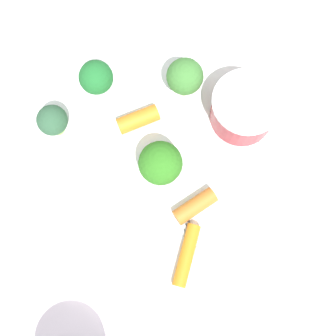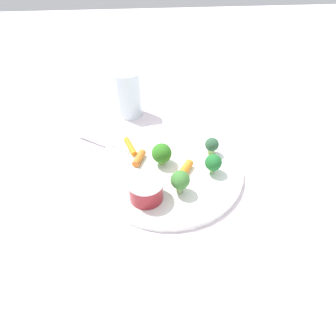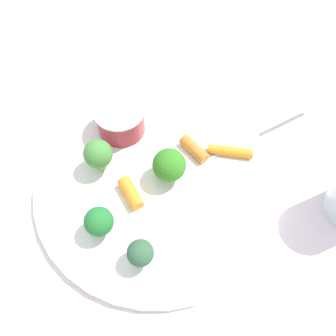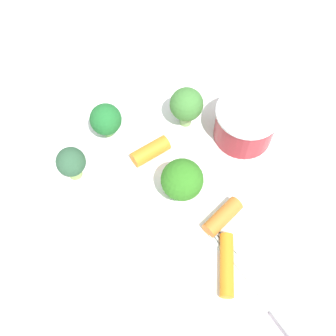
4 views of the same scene
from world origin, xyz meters
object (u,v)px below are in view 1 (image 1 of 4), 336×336
at_px(carrot_stick_2, 195,206).
at_px(fork, 220,306).
at_px(broccoli_floret_0, 160,163).
at_px(carrot_stick_0, 187,255).
at_px(carrot_stick_1, 138,119).
at_px(broccoli_floret_2, 53,121).
at_px(broccoli_floret_3, 96,78).
at_px(plate, 156,156).
at_px(sauce_cup, 244,109).
at_px(broccoli_floret_1, 185,77).

height_order(carrot_stick_2, fork, carrot_stick_2).
bearing_deg(broccoli_floret_0, carrot_stick_0, 50.62).
bearing_deg(carrot_stick_1, carrot_stick_0, 53.76).
relative_size(carrot_stick_1, carrot_stick_2, 0.97).
xyz_separation_m(broccoli_floret_2, carrot_stick_1, (-0.05, 0.06, -0.01)).
height_order(carrot_stick_0, carrot_stick_2, carrot_stick_2).
height_order(broccoli_floret_0, broccoli_floret_3, broccoli_floret_0).
height_order(plate, fork, fork).
height_order(broccoli_floret_0, carrot_stick_1, broccoli_floret_0).
bearing_deg(broccoli_floret_3, carrot_stick_2, 72.16).
height_order(sauce_cup, broccoli_floret_1, broccoli_floret_1).
bearing_deg(broccoli_floret_2, broccoli_floret_3, 171.35).
distance_m(sauce_cup, broccoli_floret_0, 0.09).
distance_m(carrot_stick_2, fork, 0.09).
height_order(broccoli_floret_2, broccoli_floret_3, broccoli_floret_3).
xyz_separation_m(broccoli_floret_3, fork, (0.10, 0.21, -0.02)).
bearing_deg(plate, broccoli_floret_2, -70.79).
bearing_deg(broccoli_floret_0, broccoli_floret_1, -161.02).
bearing_deg(broccoli_floret_3, sauce_cup, 112.38).
bearing_deg(fork, broccoli_floret_3, -116.85).
bearing_deg(broccoli_floret_2, plate, 109.21).
height_order(sauce_cup, broccoli_floret_0, broccoli_floret_0).
height_order(broccoli_floret_1, carrot_stick_0, broccoli_floret_1).
height_order(plate, broccoli_floret_3, broccoli_floret_3).
height_order(carrot_stick_0, fork, carrot_stick_0).
bearing_deg(sauce_cup, fork, 26.39).
bearing_deg(carrot_stick_2, broccoli_floret_0, -104.14).
xyz_separation_m(broccoli_floret_0, broccoli_floret_2, (0.02, -0.10, -0.00)).
distance_m(broccoli_floret_1, broccoli_floret_2, 0.13).
distance_m(sauce_cup, fork, 0.18).
distance_m(plate, broccoli_floret_3, 0.09).
height_order(carrot_stick_0, carrot_stick_1, carrot_stick_1).
bearing_deg(carrot_stick_2, fork, 48.09).
xyz_separation_m(broccoli_floret_0, fork, (0.07, 0.11, -0.02)).
distance_m(broccoli_floret_3, carrot_stick_2, 0.15).
distance_m(broccoli_floret_3, carrot_stick_0, 0.18).
distance_m(sauce_cup, broccoli_floret_2, 0.18).
distance_m(carrot_stick_1, fork, 0.18).
xyz_separation_m(broccoli_floret_0, carrot_stick_0, (0.05, 0.06, -0.02)).
distance_m(broccoli_floret_3, carrot_stick_1, 0.05).
distance_m(carrot_stick_0, fork, 0.05).
bearing_deg(sauce_cup, broccoli_floret_3, -67.62).
bearing_deg(plate, carrot_stick_2, 69.50).
relative_size(broccoli_floret_1, fork, 0.32).
bearing_deg(fork, carrot_stick_2, -131.91).
height_order(plate, carrot_stick_2, carrot_stick_2).
relative_size(broccoli_floret_0, carrot_stick_2, 1.15).
bearing_deg(fork, sauce_cup, -153.61).
xyz_separation_m(broccoli_floret_0, broccoli_floret_3, (-0.03, -0.10, -0.00)).
relative_size(broccoli_floret_2, broccoli_floret_3, 0.92).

